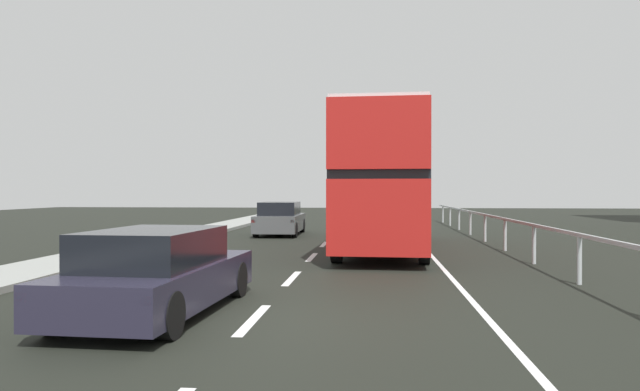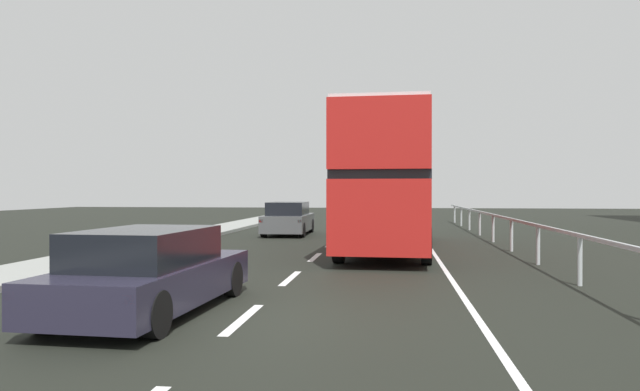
# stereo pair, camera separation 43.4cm
# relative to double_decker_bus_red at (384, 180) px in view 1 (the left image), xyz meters

# --- Properties ---
(ground_plane) EXTENTS (73.02, 120.00, 0.10)m
(ground_plane) POSITION_rel_double_decker_bus_red_xyz_m (-2.17, -11.08, -2.39)
(ground_plane) COLOR black
(lane_paint_markings) EXTENTS (3.70, 46.00, 0.01)m
(lane_paint_markings) POSITION_rel_double_decker_bus_red_xyz_m (-0.07, -2.36, -2.33)
(lane_paint_markings) COLOR silver
(lane_paint_markings) RESTS_ON ground
(bridge_side_railing) EXTENTS (0.10, 42.00, 1.08)m
(bridge_side_railing) POSITION_rel_double_decker_bus_red_xyz_m (3.93, -2.08, -1.46)
(bridge_side_railing) COLOR #AEB2B5
(bridge_side_railing) RESTS_ON ground
(double_decker_bus_red) EXTENTS (3.03, 11.47, 4.36)m
(double_decker_bus_red) POSITION_rel_double_decker_bus_red_xyz_m (0.00, 0.00, 0.00)
(double_decker_bus_red) COLOR #B21B18
(double_decker_bus_red) RESTS_ON ground
(hatchback_car_near) EXTENTS (2.05, 4.68, 1.35)m
(hatchback_car_near) POSITION_rel_double_decker_bus_red_xyz_m (-3.76, -10.99, -1.68)
(hatchback_car_near) COLOR #252234
(hatchback_car_near) RESTS_ON ground
(sedan_car_ahead) EXTENTS (1.92, 4.59, 1.47)m
(sedan_car_ahead) POSITION_rel_double_decker_bus_red_xyz_m (-4.51, 6.02, -1.63)
(sedan_car_ahead) COLOR #4C4F51
(sedan_car_ahead) RESTS_ON ground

